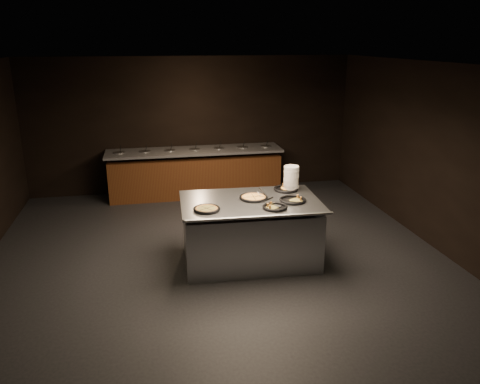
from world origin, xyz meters
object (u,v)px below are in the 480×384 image
Objects in this scene: plate_stack at (291,178)px; pan_cheese_whole at (254,197)px; serving_counter at (250,233)px; pan_veggie_whole at (207,209)px.

plate_stack reaches higher than pan_cheese_whole.
serving_counter is 5.57× the size of pan_veggie_whole.
plate_stack is 0.88× the size of pan_cheese_whole.
serving_counter is at bearing -151.82° from plate_stack.
pan_veggie_whole reaches higher than serving_counter.
pan_veggie_whole is at bearing -154.44° from plate_stack.
plate_stack is 0.77m from pan_cheese_whole.
pan_cheese_whole is at bearing 25.31° from pan_veggie_whole.
serving_counter is 0.54m from pan_cheese_whole.
pan_veggie_whole is 0.88× the size of pan_cheese_whole.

